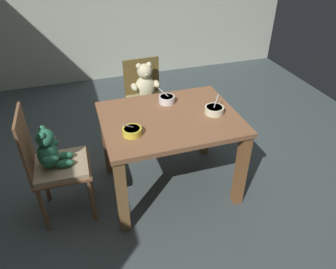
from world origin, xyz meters
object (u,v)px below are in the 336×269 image
object	(u,v)px
teddy_chair_far_center	(146,92)
porridge_bowl_yellow_near_left	(132,131)
teddy_chair_near_left	(53,160)
porridge_bowl_cream_near_right	(214,110)
dining_table	(170,131)
porridge_bowl_white_far_center	(167,99)

from	to	relation	value
teddy_chair_far_center	porridge_bowl_yellow_near_left	world-z (taller)	teddy_chair_far_center
teddy_chair_near_left	porridge_bowl_cream_near_right	xyz separation A→B (m)	(1.28, -0.02, 0.21)
porridge_bowl_yellow_near_left	porridge_bowl_cream_near_right	distance (m)	0.70
porridge_bowl_cream_near_right	dining_table	bearing A→B (deg)	171.80
teddy_chair_far_center	porridge_bowl_yellow_near_left	xyz separation A→B (m)	(-0.33, -0.95, 0.19)
porridge_bowl_cream_near_right	teddy_chair_near_left	bearing A→B (deg)	179.09
teddy_chair_far_center	porridge_bowl_yellow_near_left	size ratio (longest dim) A/B	6.16
teddy_chair_near_left	teddy_chair_far_center	distance (m)	1.23
porridge_bowl_white_far_center	teddy_chair_near_left	bearing A→B (deg)	-164.94
porridge_bowl_white_far_center	porridge_bowl_cream_near_right	distance (m)	0.42
dining_table	porridge_bowl_cream_near_right	xyz separation A→B (m)	(0.35, -0.05, 0.16)
teddy_chair_near_left	porridge_bowl_cream_near_right	distance (m)	1.29
porridge_bowl_yellow_near_left	porridge_bowl_white_far_center	xyz separation A→B (m)	(0.38, 0.38, 0.00)
teddy_chair_near_left	porridge_bowl_white_far_center	size ratio (longest dim) A/B	7.04
dining_table	porridge_bowl_yellow_near_left	world-z (taller)	porridge_bowl_yellow_near_left
porridge_bowl_white_far_center	teddy_chair_far_center	bearing A→B (deg)	94.90
teddy_chair_near_left	porridge_bowl_white_far_center	bearing A→B (deg)	16.26
porridge_bowl_yellow_near_left	porridge_bowl_white_far_center	size ratio (longest dim) A/B	1.04
porridge_bowl_cream_near_right	porridge_bowl_yellow_near_left	bearing A→B (deg)	-171.54
dining_table	porridge_bowl_cream_near_right	distance (m)	0.39
dining_table	teddy_chair_far_center	distance (m)	0.79
porridge_bowl_white_far_center	porridge_bowl_yellow_near_left	bearing A→B (deg)	-134.84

